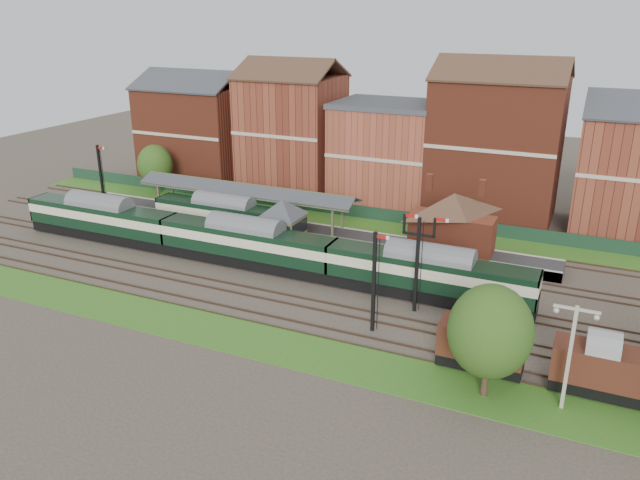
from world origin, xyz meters
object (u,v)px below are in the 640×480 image
at_px(dmu_train, 246,243).
at_px(goods_van_a, 482,343).
at_px(signal_box, 283,227).
at_px(platform_railcar, 224,216).
at_px(semaphore_bracket, 418,258).

height_order(dmu_train, goods_van_a, dmu_train).
relative_size(signal_box, goods_van_a, 1.06).
bearing_deg(dmu_train, signal_box, 55.51).
xyz_separation_m(signal_box, platform_railcar, (-8.81, 3.25, -0.99)).
xyz_separation_m(semaphore_bracket, platform_railcar, (-23.85, 9.00, -2.43)).
xyz_separation_m(signal_box, semaphore_bracket, (15.04, -5.75, 1.44)).
xyz_separation_m(dmu_train, platform_railcar, (-6.58, 6.50, -0.18)).
bearing_deg(signal_box, platform_railcar, 159.75).
bearing_deg(dmu_train, platform_railcar, 135.34).
xyz_separation_m(signal_box, dmu_train, (-2.23, -3.25, -0.81)).
distance_m(signal_box, dmu_train, 4.03).
distance_m(dmu_train, platform_railcar, 9.25).
relative_size(signal_box, platform_railcar, 0.37).
height_order(signal_box, dmu_train, signal_box).
bearing_deg(dmu_train, goods_van_a, -20.77).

